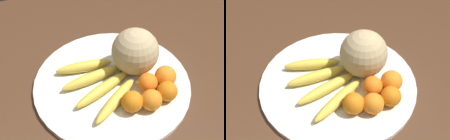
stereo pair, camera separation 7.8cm
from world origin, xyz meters
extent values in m
cube|color=#4C301E|center=(0.00, 0.00, 0.75)|extent=(1.52, 1.13, 0.04)
cube|color=#4C301E|center=(-0.68, -0.48, 0.37)|extent=(0.07, 0.07, 0.73)
cylinder|color=white|center=(-0.05, 0.02, 0.78)|extent=(0.46, 0.46, 0.01)
torus|color=#47382D|center=(-0.05, 0.02, 0.78)|extent=(0.46, 0.46, 0.01)
sphere|color=tan|center=(-0.14, -0.01, 0.86)|extent=(0.14, 0.14, 0.14)
sphere|color=brown|center=(-0.10, 0.00, 0.80)|extent=(0.02, 0.02, 0.02)
ellipsoid|color=gold|center=(0.01, -0.06, 0.80)|extent=(0.17, 0.05, 0.03)
ellipsoid|color=gold|center=(0.00, -0.01, 0.80)|extent=(0.19, 0.06, 0.03)
ellipsoid|color=gold|center=(-0.02, 0.05, 0.80)|extent=(0.19, 0.10, 0.03)
ellipsoid|color=gold|center=(-0.03, 0.10, 0.80)|extent=(0.17, 0.14, 0.03)
sphere|color=orange|center=(-0.17, 0.13, 0.82)|extent=(0.06, 0.06, 0.06)
sphere|color=orange|center=(-0.07, 0.13, 0.82)|extent=(0.06, 0.06, 0.06)
sphere|color=orange|center=(-0.19, 0.08, 0.82)|extent=(0.06, 0.06, 0.06)
sphere|color=orange|center=(-0.12, 0.14, 0.82)|extent=(0.06, 0.06, 0.06)
sphere|color=orange|center=(-0.14, 0.08, 0.82)|extent=(0.06, 0.06, 0.06)
cube|color=white|center=(-0.11, 0.02, 0.79)|extent=(0.08, 0.08, 0.00)
camera|label=1|loc=(0.17, 0.60, 1.47)|focal=50.00mm
camera|label=2|loc=(0.10, 0.62, 1.47)|focal=50.00mm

